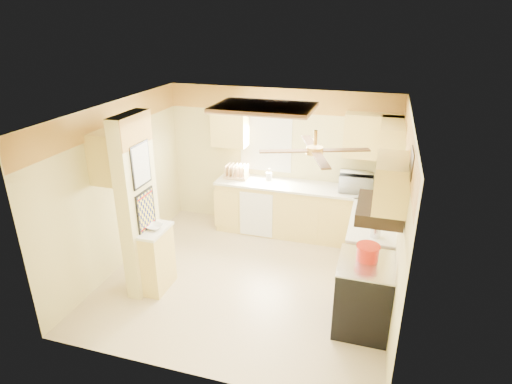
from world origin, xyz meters
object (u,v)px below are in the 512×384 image
(microwave, at_px, (356,182))
(bowl, at_px, (155,227))
(kettle, at_px, (376,230))
(stove, at_px, (363,294))
(dutch_oven, at_px, (368,252))

(microwave, bearing_deg, bowl, 37.67)
(bowl, relative_size, kettle, 1.07)
(stove, height_order, bowl, bowl)
(microwave, relative_size, dutch_oven, 1.92)
(stove, bearing_deg, bowl, 179.78)
(stove, relative_size, dutch_oven, 3.24)
(dutch_oven, height_order, kettle, kettle)
(microwave, xyz_separation_m, kettle, (0.37, -1.54, -0.06))
(bowl, relative_size, dutch_oven, 0.77)
(stove, relative_size, microwave, 1.69)
(stove, distance_m, microwave, 2.28)
(stove, relative_size, bowl, 4.24)
(stove, relative_size, kettle, 4.55)
(microwave, bearing_deg, kettle, 100.56)
(kettle, bearing_deg, dutch_oven, -97.08)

